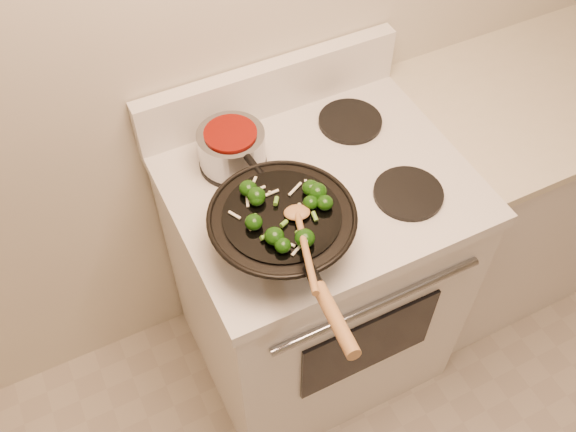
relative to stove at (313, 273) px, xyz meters
name	(u,v)px	position (x,y,z in m)	size (l,w,h in m)	color
stove	(313,273)	(0.00, 0.00, 0.00)	(0.78, 0.67, 1.08)	white
counter_unit	(499,190)	(0.76, 0.03, -0.01)	(0.84, 0.62, 0.91)	white
wok	(283,228)	(-0.18, -0.16, 0.52)	(0.35, 0.57, 0.17)	black
stirfry	(286,210)	(-0.17, -0.16, 0.58)	(0.23, 0.25, 0.04)	#113708
wooden_spoon	(302,234)	(-0.17, -0.24, 0.59)	(0.12, 0.27, 0.07)	#A97542
saucepan	(232,147)	(-0.18, 0.15, 0.51)	(0.18, 0.28, 0.10)	gray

